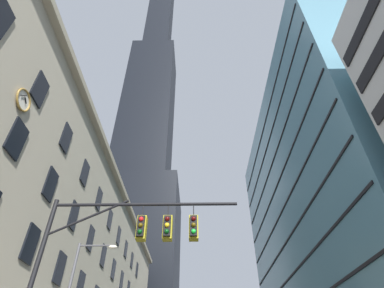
# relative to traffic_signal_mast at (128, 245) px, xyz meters

# --- Properties ---
(station_building) EXTENTS (18.33, 62.27, 22.62)m
(station_building) POSITION_rel_traffic_signal_mast_xyz_m (-16.21, 22.91, 5.31)
(station_building) COLOR #B2A88E
(station_building) RESTS_ON ground
(dark_skyscraper) EXTENTS (25.91, 25.91, 232.07)m
(dark_skyscraper) POSITION_rel_traffic_signal_mast_xyz_m (-15.47, 71.91, 63.92)
(dark_skyscraper) COLOR black
(dark_skyscraper) RESTS_ON ground
(glass_office_midrise) EXTENTS (19.81, 44.45, 40.40)m
(glass_office_midrise) POSITION_rel_traffic_signal_mast_xyz_m (24.47, 26.86, 14.22)
(glass_office_midrise) COLOR teal
(glass_office_midrise) RESTS_ON ground
(traffic_signal_mast) EXTENTS (8.33, 0.63, 7.89)m
(traffic_signal_mast) POSITION_rel_traffic_signal_mast_xyz_m (0.00, 0.00, 0.00)
(traffic_signal_mast) COLOR black
(traffic_signal_mast) RESTS_ON sidewalk_left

